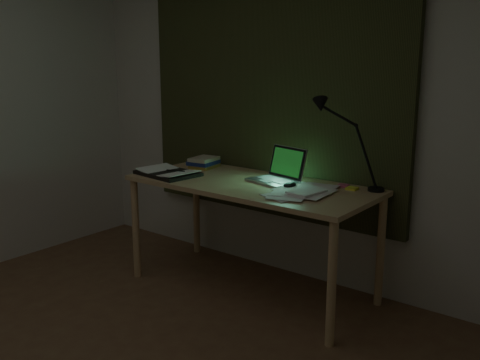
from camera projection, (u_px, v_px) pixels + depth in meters
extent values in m
cube|color=silver|center=(272.00, 107.00, 3.96)|extent=(3.50, 0.00, 2.50)
cube|color=silver|center=(391.00, 200.00, 1.37)|extent=(0.00, 4.00, 2.50)
cube|color=#2C3118|center=(269.00, 80.00, 3.88)|extent=(2.20, 0.06, 2.00)
ellipsoid|color=black|center=(290.00, 185.00, 3.48)|extent=(0.08, 0.11, 0.04)
cube|color=#F8F634|center=(352.00, 188.00, 3.43)|extent=(0.07, 0.07, 0.01)
cube|color=#D15177|center=(343.00, 186.00, 3.51)|extent=(0.08, 0.08, 0.01)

